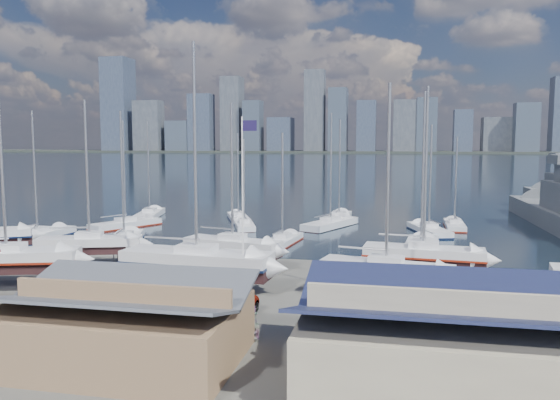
# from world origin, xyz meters

# --- Properties ---
(ground) EXTENTS (1400.00, 1400.00, 0.00)m
(ground) POSITION_xyz_m (0.00, -10.00, 0.00)
(ground) COLOR #605E59
(ground) RESTS_ON ground
(water) EXTENTS (1400.00, 600.00, 0.40)m
(water) POSITION_xyz_m (0.00, 300.00, -0.15)
(water) COLOR #172635
(water) RESTS_ON ground
(far_shore) EXTENTS (1400.00, 80.00, 2.20)m
(far_shore) POSITION_xyz_m (0.00, 560.00, 1.10)
(far_shore) COLOR #2D332D
(far_shore) RESTS_ON ground
(skyline) EXTENTS (639.14, 43.80, 107.69)m
(skyline) POSITION_xyz_m (-7.83, 553.76, 39.09)
(skyline) COLOR #475166
(skyline) RESTS_ON far_shore
(shed_grey) EXTENTS (12.60, 8.40, 4.17)m
(shed_grey) POSITION_xyz_m (0.00, -26.00, 2.15)
(shed_grey) COLOR #8C6B4C
(shed_grey) RESTS_ON ground
(shed_blue) EXTENTS (13.65, 9.45, 4.71)m
(shed_blue) POSITION_xyz_m (16.00, -26.00, 2.42)
(shed_blue) COLOR #BFB293
(shed_blue) RESTS_ON ground
(sailboat_cradle_1) EXTENTS (11.21, 6.06, 17.34)m
(sailboat_cradle_1) POSITION_xyz_m (-15.82, -14.44, 2.14)
(sailboat_cradle_1) COLOR #2D2D33
(sailboat_cradle_1) RESTS_ON ground
(sailboat_cradle_2) EXTENTS (9.48, 5.21, 14.99)m
(sailboat_cradle_2) POSITION_xyz_m (-13.44, -6.53, 2.02)
(sailboat_cradle_2) COLOR #2D2D33
(sailboat_cradle_2) RESTS_ON ground
(sailboat_cradle_3) EXTENTS (11.81, 4.11, 18.54)m
(sailboat_cradle_3) POSITION_xyz_m (-0.94, -12.49, 2.20)
(sailboat_cradle_3) COLOR #2D2D33
(sailboat_cradle_3) RESTS_ON ground
(sailboat_cradle_4) EXTENTS (9.25, 4.48, 14.67)m
(sailboat_cradle_4) POSITION_xyz_m (-0.43, -4.73, 2.01)
(sailboat_cradle_4) COLOR #2D2D33
(sailboat_cradle_4) RESTS_ON ground
(sailboat_cradle_5) EXTENTS (9.78, 4.53, 15.31)m
(sailboat_cradle_5) POSITION_xyz_m (13.15, -12.06, 2.03)
(sailboat_cradle_5) COLOR #2D2D33
(sailboat_cradle_5) RESTS_ON ground
(sailboat_cradle_6) EXTENTS (9.88, 3.58, 15.67)m
(sailboat_cradle_6) POSITION_xyz_m (16.07, -5.71, 2.05)
(sailboat_cradle_6) COLOR #2D2D33
(sailboat_cradle_6) RESTS_ON ground
(sailboat_moored_0) EXTENTS (3.75, 10.58, 15.51)m
(sailboat_moored_0) POSITION_xyz_m (-26.65, 4.39, 0.31)
(sailboat_moored_0) COLOR black
(sailboat_moored_0) RESTS_ON water
(sailboat_moored_1) EXTENTS (7.02, 10.00, 14.72)m
(sailboat_moored_1) POSITION_xyz_m (-20.95, 14.75, 0.31)
(sailboat_moored_1) COLOR black
(sailboat_moored_1) RESTS_ON water
(sailboat_moored_2) EXTENTS (4.92, 10.34, 15.05)m
(sailboat_moored_2) POSITION_xyz_m (-22.08, 24.44, 0.32)
(sailboat_moored_2) COLOR black
(sailboat_moored_2) RESTS_ON water
(sailboat_moored_3) EXTENTS (5.70, 10.62, 15.29)m
(sailboat_moored_3) POSITION_xyz_m (-15.40, 3.69, 0.31)
(sailboat_moored_3) COLOR black
(sailboat_moored_3) RESTS_ON water
(sailboat_moored_4) EXTENTS (4.90, 8.40, 12.24)m
(sailboat_moored_4) POSITION_xyz_m (-5.52, 17.68, 0.33)
(sailboat_moored_4) COLOR black
(sailboat_moored_4) RESTS_ON water
(sailboat_moored_5) EXTENTS (5.61, 9.05, 13.12)m
(sailboat_moored_5) POSITION_xyz_m (-8.15, 24.00, 0.31)
(sailboat_moored_5) COLOR black
(sailboat_moored_5) RESTS_ON water
(sailboat_moored_6) EXTENTS (3.40, 8.82, 12.85)m
(sailboat_moored_6) POSITION_xyz_m (1.73, 7.16, 0.31)
(sailboat_moored_6) COLOR black
(sailboat_moored_6) RESTS_ON water
(sailboat_moored_7) EXTENTS (6.83, 10.73, 15.75)m
(sailboat_moored_7) POSITION_xyz_m (5.57, 20.20, 0.32)
(sailboat_moored_7) COLOR black
(sailboat_moored_7) RESTS_ON water
(sailboat_moored_8) EXTENTS (2.86, 10.12, 15.13)m
(sailboat_moored_8) POSITION_xyz_m (6.13, 26.34, 0.31)
(sailboat_moored_8) COLOR black
(sailboat_moored_8) RESTS_ON water
(sailboat_moored_9) EXTENTS (4.30, 11.51, 16.97)m
(sailboat_moored_9) POSITION_xyz_m (16.44, 4.98, 0.32)
(sailboat_moored_9) COLOR black
(sailboat_moored_9) RESTS_ON water
(sailboat_moored_10) EXTENTS (5.25, 9.73, 14.01)m
(sailboat_moored_10) POSITION_xyz_m (18.04, 18.10, 0.31)
(sailboat_moored_10) COLOR black
(sailboat_moored_10) RESTS_ON water
(sailboat_moored_11) EXTENTS (2.55, 8.46, 12.57)m
(sailboat_moored_11) POSITION_xyz_m (21.60, 23.15, 0.31)
(sailboat_moored_11) COLOR black
(sailboat_moored_11) RESTS_ON water
(car_a) EXTENTS (1.76, 4.33, 1.47)m
(car_a) POSITION_xyz_m (-10.26, -18.94, 0.74)
(car_a) COLOR gray
(car_a) RESTS_ON ground
(car_b) EXTENTS (5.17, 3.60, 1.62)m
(car_b) POSITION_xyz_m (-2.55, -20.01, 0.81)
(car_b) COLOR gray
(car_b) RESTS_ON ground
(car_c) EXTENTS (3.18, 5.74, 1.52)m
(car_c) POSITION_xyz_m (3.41, -18.81, 0.76)
(car_c) COLOR gray
(car_c) RESTS_ON ground
(car_d) EXTENTS (3.71, 5.79, 1.56)m
(car_d) POSITION_xyz_m (4.53, -20.04, 0.78)
(car_d) COLOR gray
(car_d) RESTS_ON ground
(flagpole) EXTENTS (1.15, 0.12, 13.08)m
(flagpole) POSITION_xyz_m (2.84, -12.68, 7.60)
(flagpole) COLOR white
(flagpole) RESTS_ON ground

